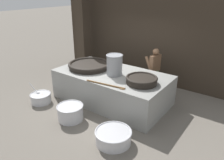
# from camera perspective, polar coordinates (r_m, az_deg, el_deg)

# --- Properties ---
(ground_plane) EXTENTS (60.00, 60.00, 0.00)m
(ground_plane) POSITION_cam_1_polar(r_m,az_deg,el_deg) (6.97, 0.00, -5.27)
(ground_plane) COLOR slate
(back_wall) EXTENTS (7.58, 0.24, 3.73)m
(back_wall) POSITION_cam_1_polar(r_m,az_deg,el_deg) (8.18, 9.56, 12.60)
(back_wall) COLOR #382D23
(back_wall) RESTS_ON ground_plane
(support_pillar) EXTENTS (0.43, 0.43, 3.73)m
(support_pillar) POSITION_cam_1_polar(r_m,az_deg,el_deg) (9.01, -7.64, 13.64)
(support_pillar) COLOR #382D23
(support_pillar) RESTS_ON ground_plane
(hearth_platform) EXTENTS (3.41, 1.83, 0.93)m
(hearth_platform) POSITION_cam_1_polar(r_m,az_deg,el_deg) (6.76, 0.00, -1.81)
(hearth_platform) COLOR gray
(hearth_platform) RESTS_ON ground_plane
(giant_wok_near) EXTENTS (1.34, 1.34, 0.17)m
(giant_wok_near) POSITION_cam_1_polar(r_m,az_deg,el_deg) (7.03, -5.97, 3.91)
(giant_wok_near) COLOR black
(giant_wok_near) RESTS_ON hearth_platform
(giant_wok_far) EXTENTS (0.86, 0.86, 0.19)m
(giant_wok_far) POSITION_cam_1_polar(r_m,az_deg,el_deg) (5.87, 7.75, 0.04)
(giant_wok_far) COLOR black
(giant_wok_far) RESTS_ON hearth_platform
(stock_pot) EXTENTS (0.49, 0.49, 0.61)m
(stock_pot) POSITION_cam_1_polar(r_m,az_deg,el_deg) (6.33, 0.65, 4.03)
(stock_pot) COLOR gray
(stock_pot) RESTS_ON hearth_platform
(stirring_paddle) EXTENTS (1.15, 0.23, 0.04)m
(stirring_paddle) POSITION_cam_1_polar(r_m,az_deg,el_deg) (5.74, -1.32, -1.23)
(stirring_paddle) COLOR brown
(stirring_paddle) RESTS_ON hearth_platform
(cook) EXTENTS (0.39, 0.59, 1.52)m
(cook) POSITION_cam_1_polar(r_m,az_deg,el_deg) (7.36, 11.01, 2.88)
(cook) COLOR brown
(cook) RESTS_ON ground_plane
(prep_bowl_vegetables) EXTENTS (0.83, 0.63, 0.55)m
(prep_bowl_vegetables) POSITION_cam_1_polar(r_m,az_deg,el_deg) (7.12, -18.11, -4.37)
(prep_bowl_vegetables) COLOR silver
(prep_bowl_vegetables) RESTS_ON ground_plane
(prep_bowl_meat) EXTENTS (0.86, 0.86, 0.31)m
(prep_bowl_meat) POSITION_cam_1_polar(r_m,az_deg,el_deg) (5.14, 0.34, -14.46)
(prep_bowl_meat) COLOR silver
(prep_bowl_meat) RESTS_ON ground_plane
(prep_bowl_extra) EXTENTS (0.71, 0.71, 0.42)m
(prep_bowl_extra) POSITION_cam_1_polar(r_m,az_deg,el_deg) (6.01, -10.82, -8.17)
(prep_bowl_extra) COLOR silver
(prep_bowl_extra) RESTS_ON ground_plane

